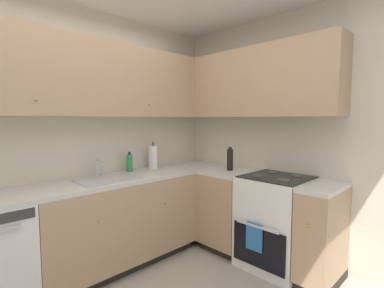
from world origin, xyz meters
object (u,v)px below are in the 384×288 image
object	(u,v)px
paper_towel_roll	(153,157)
soap_bottle	(129,163)
oven_range	(276,221)
oil_bottle	(230,159)

from	to	relation	value
paper_towel_roll	soap_bottle	bearing A→B (deg)	176.33
soap_bottle	paper_towel_roll	bearing A→B (deg)	-3.67
paper_towel_roll	oven_range	bearing A→B (deg)	-66.62
paper_towel_roll	oil_bottle	world-z (taller)	paper_towel_roll
paper_towel_roll	oil_bottle	xyz separation A→B (m)	(0.54, -0.72, -0.01)
soap_bottle	oil_bottle	bearing A→B (deg)	-40.83
oven_range	soap_bottle	distance (m)	1.67
oven_range	paper_towel_roll	xyz separation A→B (m)	(-0.56, 1.29, 0.58)
oven_range	soap_bottle	bearing A→B (deg)	123.56
oil_bottle	oven_range	bearing A→B (deg)	-88.17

